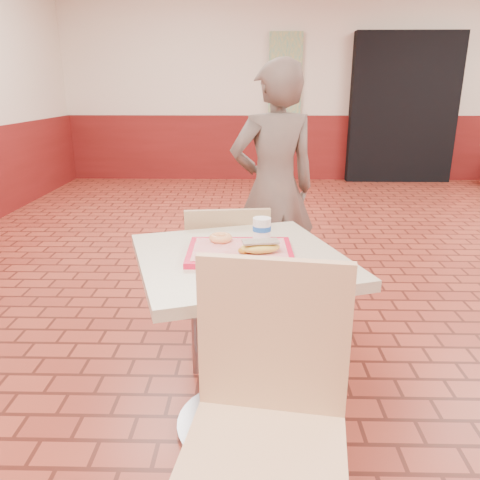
{
  "coord_description": "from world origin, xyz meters",
  "views": [
    {
      "loc": [
        -1.12,
        -2.54,
        1.42
      ],
      "look_at": [
        -1.16,
        -0.84,
        0.87
      ],
      "focal_mm": 35.0,
      "sensor_mm": 36.0,
      "label": 1
    }
  ],
  "objects_px": {
    "chair_main_back": "(227,277)",
    "serving_tray": "(240,252)",
    "main_table": "(240,316)",
    "long_john_donut": "(259,247)",
    "chair_main_front": "(267,416)",
    "customer": "(274,190)",
    "paper_cup": "(262,229)",
    "ring_donut": "(221,238)"
  },
  "relations": [
    {
      "from": "chair_main_back",
      "to": "serving_tray",
      "type": "height_order",
      "value": "chair_main_back"
    },
    {
      "from": "main_table",
      "to": "long_john_donut",
      "type": "height_order",
      "value": "long_john_donut"
    },
    {
      "from": "chair_main_front",
      "to": "customer",
      "type": "height_order",
      "value": "customer"
    },
    {
      "from": "chair_main_front",
      "to": "paper_cup",
      "type": "height_order",
      "value": "chair_main_front"
    },
    {
      "from": "chair_main_front",
      "to": "long_john_donut",
      "type": "height_order",
      "value": "chair_main_front"
    },
    {
      "from": "customer",
      "to": "chair_main_front",
      "type": "bearing_deg",
      "value": 68.5
    },
    {
      "from": "main_table",
      "to": "long_john_donut",
      "type": "distance_m",
      "value": 0.32
    },
    {
      "from": "chair_main_back",
      "to": "paper_cup",
      "type": "distance_m",
      "value": 0.59
    },
    {
      "from": "ring_donut",
      "to": "serving_tray",
      "type": "bearing_deg",
      "value": -48.04
    },
    {
      "from": "chair_main_front",
      "to": "long_john_donut",
      "type": "xyz_separation_m",
      "value": [
        -0.02,
        0.56,
        0.31
      ]
    },
    {
      "from": "customer",
      "to": "paper_cup",
      "type": "height_order",
      "value": "customer"
    },
    {
      "from": "customer",
      "to": "long_john_donut",
      "type": "relative_size",
      "value": 9.66
    },
    {
      "from": "chair_main_front",
      "to": "ring_donut",
      "type": "bearing_deg",
      "value": 112.26
    },
    {
      "from": "chair_main_back",
      "to": "chair_main_front",
      "type": "bearing_deg",
      "value": 91.77
    },
    {
      "from": "serving_tray",
      "to": "paper_cup",
      "type": "distance_m",
      "value": 0.15
    },
    {
      "from": "main_table",
      "to": "serving_tray",
      "type": "distance_m",
      "value": 0.28
    },
    {
      "from": "customer",
      "to": "paper_cup",
      "type": "relative_size",
      "value": 17.08
    },
    {
      "from": "chair_main_front",
      "to": "chair_main_back",
      "type": "relative_size",
      "value": 1.1
    },
    {
      "from": "main_table",
      "to": "customer",
      "type": "xyz_separation_m",
      "value": [
        0.19,
        1.26,
        0.25
      ]
    },
    {
      "from": "customer",
      "to": "ring_donut",
      "type": "distance_m",
      "value": 1.2
    },
    {
      "from": "customer",
      "to": "long_john_donut",
      "type": "distance_m",
      "value": 1.31
    },
    {
      "from": "chair_main_back",
      "to": "long_john_donut",
      "type": "height_order",
      "value": "same"
    },
    {
      "from": "customer",
      "to": "paper_cup",
      "type": "xyz_separation_m",
      "value": [
        -0.1,
        -1.15,
        0.08
      ]
    },
    {
      "from": "chair_main_front",
      "to": "ring_donut",
      "type": "distance_m",
      "value": 0.77
    },
    {
      "from": "long_john_donut",
      "to": "ring_donut",
      "type": "bearing_deg",
      "value": 138.9
    },
    {
      "from": "customer",
      "to": "serving_tray",
      "type": "height_order",
      "value": "customer"
    },
    {
      "from": "chair_main_front",
      "to": "paper_cup",
      "type": "xyz_separation_m",
      "value": [
        -0.0,
        0.71,
        0.34
      ]
    },
    {
      "from": "chair_main_front",
      "to": "chair_main_back",
      "type": "height_order",
      "value": "chair_main_front"
    },
    {
      "from": "chair_main_back",
      "to": "ring_donut",
      "type": "relative_size",
      "value": 9.47
    },
    {
      "from": "ring_donut",
      "to": "paper_cup",
      "type": "relative_size",
      "value": 1.0
    },
    {
      "from": "long_john_donut",
      "to": "paper_cup",
      "type": "xyz_separation_m",
      "value": [
        0.01,
        0.15,
        0.03
      ]
    },
    {
      "from": "main_table",
      "to": "chair_main_back",
      "type": "height_order",
      "value": "chair_main_back"
    },
    {
      "from": "customer",
      "to": "long_john_donut",
      "type": "height_order",
      "value": "customer"
    },
    {
      "from": "chair_main_front",
      "to": "customer",
      "type": "bearing_deg",
      "value": 95.35
    },
    {
      "from": "main_table",
      "to": "long_john_donut",
      "type": "relative_size",
      "value": 4.89
    },
    {
      "from": "chair_main_front",
      "to": "long_john_donut",
      "type": "distance_m",
      "value": 0.64
    },
    {
      "from": "chair_main_front",
      "to": "paper_cup",
      "type": "relative_size",
      "value": 10.42
    },
    {
      "from": "chair_main_front",
      "to": "customer",
      "type": "distance_m",
      "value": 1.88
    },
    {
      "from": "serving_tray",
      "to": "paper_cup",
      "type": "xyz_separation_m",
      "value": [
        0.09,
        0.11,
        0.06
      ]
    },
    {
      "from": "chair_main_back",
      "to": "customer",
      "type": "xyz_separation_m",
      "value": [
        0.27,
        0.74,
        0.31
      ]
    },
    {
      "from": "ring_donut",
      "to": "long_john_donut",
      "type": "height_order",
      "value": "long_john_donut"
    },
    {
      "from": "chair_main_back",
      "to": "ring_donut",
      "type": "distance_m",
      "value": 0.56
    }
  ]
}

